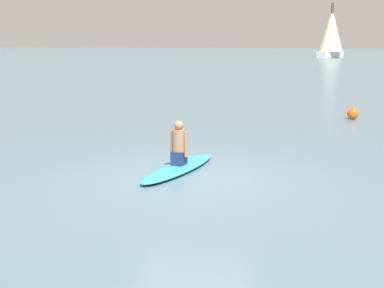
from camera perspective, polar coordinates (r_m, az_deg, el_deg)
The scene contains 5 objects.
ground_plane at distance 10.17m, azimuth 0.17°, elevation -3.73°, with size 400.00×400.00×0.00m, color slate.
surfboard at distance 10.68m, azimuth -1.45°, elevation -2.62°, with size 2.88×0.63×0.14m, color #339EC6.
person_paddler at distance 10.57m, azimuth -1.46°, elevation -0.09°, with size 0.36×0.40×0.91m.
sailboat_far_left at distance 89.42m, azimuth 15.17°, elevation 11.87°, with size 5.52×5.49×8.80m.
buoy_marker at distance 18.59m, azimuth 17.39°, elevation 3.25°, with size 0.40×0.40×0.40m, color #E55919.
Camera 1 is at (-9.69, -1.59, 2.64)m, focal length 48.16 mm.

